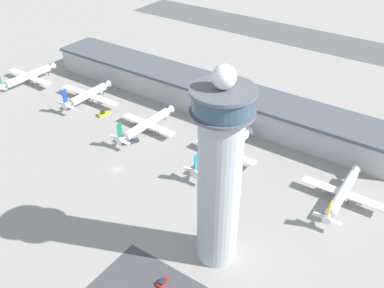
% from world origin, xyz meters
% --- Properties ---
extents(ground_plane, '(1000.00, 1000.00, 0.00)m').
position_xyz_m(ground_plane, '(0.00, 0.00, 0.00)').
color(ground_plane, gray).
extents(terminal_building, '(201.09, 25.00, 15.09)m').
position_xyz_m(terminal_building, '(0.00, 70.00, 7.64)').
color(terminal_building, '#B2B2B7').
rests_on(terminal_building, ground).
extents(runway_strip, '(301.63, 44.00, 0.01)m').
position_xyz_m(runway_strip, '(0.00, 203.42, 0.00)').
color(runway_strip, '#515154').
rests_on(runway_strip, ground).
extents(control_tower, '(18.57, 18.57, 69.86)m').
position_xyz_m(control_tower, '(61.17, -15.71, 34.45)').
color(control_tower, '#ADB2BC').
rests_on(control_tower, ground).
extents(airplane_gate_alpha, '(36.43, 39.53, 13.77)m').
position_xyz_m(airplane_gate_alpha, '(-103.28, 33.40, 4.53)').
color(airplane_gate_alpha, white).
rests_on(airplane_gate_alpha, ground).
extents(airplane_gate_bravo, '(40.42, 33.54, 13.89)m').
position_xyz_m(airplane_gate_bravo, '(-55.87, 37.12, 4.59)').
color(airplane_gate_bravo, white).
rests_on(airplane_gate_bravo, ground).
extents(airplane_gate_charlie, '(31.80, 38.96, 13.15)m').
position_xyz_m(airplane_gate_charlie, '(-9.48, 32.12, 4.04)').
color(airplane_gate_charlie, white).
rests_on(airplane_gate_charlie, ground).
extents(airplane_gate_delta, '(31.22, 43.59, 13.94)m').
position_xyz_m(airplane_gate_delta, '(34.34, 33.59, 4.29)').
color(airplane_gate_delta, silver).
rests_on(airplane_gate_delta, ground).
extents(airplane_gate_echo, '(33.07, 37.11, 12.47)m').
position_xyz_m(airplane_gate_echo, '(87.49, 35.33, 4.30)').
color(airplane_gate_echo, white).
rests_on(airplane_gate_echo, ground).
extents(service_truck_catering, '(3.99, 6.44, 2.79)m').
position_xyz_m(service_truck_catering, '(-38.43, 30.94, 0.97)').
color(service_truck_catering, black).
rests_on(service_truck_catering, ground).
extents(service_truck_fuel, '(5.83, 7.61, 2.62)m').
position_xyz_m(service_truck_fuel, '(-9.14, 19.27, 0.91)').
color(service_truck_fuel, black).
rests_on(service_truck_fuel, ground).
extents(car_black_suv, '(1.98, 4.48, 1.48)m').
position_xyz_m(car_black_suv, '(53.90, -36.21, 0.57)').
color(car_black_suv, black).
rests_on(car_black_suv, ground).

